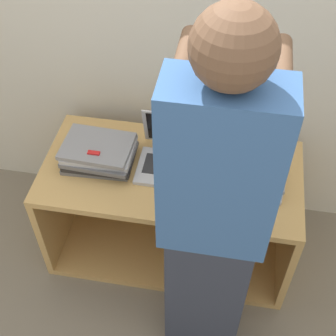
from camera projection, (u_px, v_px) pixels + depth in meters
ground_plane at (161, 291)px, 2.61m from camera, size 12.00×12.00×0.00m
wall_back at (187, 28)px, 2.23m from camera, size 8.00×0.05×2.40m
cart at (173, 201)px, 2.63m from camera, size 1.31×0.65×0.65m
laptop_open at (173, 156)px, 2.34m from camera, size 0.34×0.32×0.26m
laptop_stack_left at (99, 153)px, 2.35m from camera, size 0.36×0.28×0.12m
laptop_stack_right at (247, 175)px, 2.28m from camera, size 0.35×0.27×0.07m
person at (213, 225)px, 1.77m from camera, size 0.40×0.54×1.83m
inventory_tag at (94, 153)px, 2.26m from camera, size 0.06×0.02×0.01m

